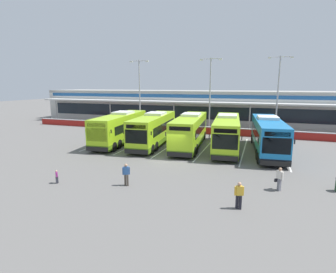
% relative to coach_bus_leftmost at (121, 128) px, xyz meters
% --- Properties ---
extents(ground_plane, '(200.00, 200.00, 0.00)m').
position_rel_coach_bus_leftmost_xyz_m(ground_plane, '(8.60, -5.27, -1.79)').
color(ground_plane, '#605E5B').
extents(terminal_building, '(70.00, 13.00, 6.00)m').
position_rel_coach_bus_leftmost_xyz_m(terminal_building, '(8.60, 21.64, 1.23)').
color(terminal_building, silver).
rests_on(terminal_building, ground).
extents(red_barrier_wall, '(60.00, 0.40, 1.10)m').
position_rel_coach_bus_leftmost_xyz_m(red_barrier_wall, '(8.60, 9.23, -1.23)').
color(red_barrier_wall, maroon).
rests_on(red_barrier_wall, ground).
extents(coach_bus_leftmost, '(3.88, 12.33, 3.78)m').
position_rel_coach_bus_leftmost_xyz_m(coach_bus_leftmost, '(0.00, 0.00, 0.00)').
color(coach_bus_leftmost, '#9ED11E').
rests_on(coach_bus_leftmost, ground).
extents(coach_bus_left_centre, '(3.88, 12.33, 3.78)m').
position_rel_coach_bus_leftmost_xyz_m(coach_bus_left_centre, '(4.32, 0.34, 0.00)').
color(coach_bus_left_centre, '#9ED11E').
rests_on(coach_bus_left_centre, ground).
extents(coach_bus_centre, '(3.88, 12.33, 3.78)m').
position_rel_coach_bus_leftmost_xyz_m(coach_bus_centre, '(8.72, 0.69, 0.00)').
color(coach_bus_centre, '#9ED11E').
rests_on(coach_bus_centre, ground).
extents(coach_bus_right_centre, '(3.88, 12.33, 3.78)m').
position_rel_coach_bus_leftmost_xyz_m(coach_bus_right_centre, '(12.94, 0.82, 0.00)').
color(coach_bus_right_centre, '#9ED11E').
rests_on(coach_bus_right_centre, ground).
extents(coach_bus_rightmost, '(3.88, 12.33, 3.78)m').
position_rel_coach_bus_leftmost_xyz_m(coach_bus_rightmost, '(17.24, 0.61, 0.00)').
color(coach_bus_rightmost, '#1972B7').
rests_on(coach_bus_rightmost, ground).
extents(bay_stripe_far_west, '(0.14, 13.00, 0.01)m').
position_rel_coach_bus_leftmost_xyz_m(bay_stripe_far_west, '(-1.90, 0.73, -1.78)').
color(bay_stripe_far_west, silver).
rests_on(bay_stripe_far_west, ground).
extents(bay_stripe_west, '(0.14, 13.00, 0.01)m').
position_rel_coach_bus_leftmost_xyz_m(bay_stripe_west, '(2.30, 0.73, -1.78)').
color(bay_stripe_west, silver).
rests_on(bay_stripe_west, ground).
extents(bay_stripe_mid_west, '(0.14, 13.00, 0.01)m').
position_rel_coach_bus_leftmost_xyz_m(bay_stripe_mid_west, '(6.50, 0.73, -1.78)').
color(bay_stripe_mid_west, silver).
rests_on(bay_stripe_mid_west, ground).
extents(bay_stripe_centre, '(0.14, 13.00, 0.01)m').
position_rel_coach_bus_leftmost_xyz_m(bay_stripe_centre, '(10.70, 0.73, -1.78)').
color(bay_stripe_centre, silver).
rests_on(bay_stripe_centre, ground).
extents(bay_stripe_mid_east, '(0.14, 13.00, 0.01)m').
position_rel_coach_bus_leftmost_xyz_m(bay_stripe_mid_east, '(14.90, 0.73, -1.78)').
color(bay_stripe_mid_east, silver).
rests_on(bay_stripe_mid_east, ground).
extents(bay_stripe_east, '(0.14, 13.00, 0.01)m').
position_rel_coach_bus_leftmost_xyz_m(bay_stripe_east, '(19.10, 0.73, -1.78)').
color(bay_stripe_east, silver).
rests_on(bay_stripe_east, ground).
extents(pedestrian_with_handbag, '(0.55, 0.58, 1.62)m').
position_rel_coach_bus_leftmost_xyz_m(pedestrian_with_handbag, '(17.88, -10.20, -0.93)').
color(pedestrian_with_handbag, slate).
rests_on(pedestrian_with_handbag, ground).
extents(pedestrian_in_dark_coat, '(0.54, 0.31, 1.62)m').
position_rel_coach_bus_leftmost_xyz_m(pedestrian_in_dark_coat, '(15.51, -13.96, -0.91)').
color(pedestrian_in_dark_coat, black).
rests_on(pedestrian_in_dark_coat, ground).
extents(pedestrian_child, '(0.28, 0.27, 1.00)m').
position_rel_coach_bus_leftmost_xyz_m(pedestrian_child, '(2.62, -14.17, -1.24)').
color(pedestrian_child, '#33333D').
rests_on(pedestrian_child, ground).
extents(pedestrian_near_bin, '(0.52, 0.35, 1.62)m').
position_rel_coach_bus_leftmost_xyz_m(pedestrian_near_bin, '(7.62, -12.87, -0.91)').
color(pedestrian_near_bin, '#4C4238').
rests_on(pedestrian_near_bin, ground).
extents(lamp_post_west, '(3.24, 0.28, 11.00)m').
position_rel_coach_bus_leftmost_xyz_m(lamp_post_west, '(-2.39, 10.76, 4.50)').
color(lamp_post_west, '#9E9EA3').
rests_on(lamp_post_west, ground).
extents(lamp_post_centre, '(3.24, 0.28, 11.00)m').
position_rel_coach_bus_leftmost_xyz_m(lamp_post_centre, '(9.03, 11.11, 4.50)').
color(lamp_post_centre, '#9E9EA3').
rests_on(lamp_post_centre, ground).
extents(lamp_post_east, '(3.24, 0.28, 11.00)m').
position_rel_coach_bus_leftmost_xyz_m(lamp_post_east, '(18.46, 11.56, 4.50)').
color(lamp_post_east, '#9E9EA3').
rests_on(lamp_post_east, ground).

